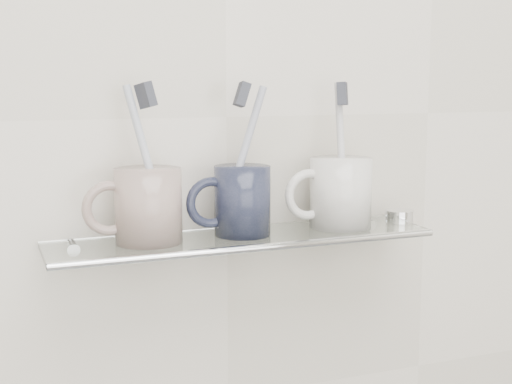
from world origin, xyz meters
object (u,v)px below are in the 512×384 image
mug_right (341,192)px  mug_center (242,201)px  shelf_glass (243,239)px  mug_left (148,206)px

mug_right → mug_center: bearing=157.8°
shelf_glass → mug_center: size_ratio=5.55×
shelf_glass → mug_left: size_ratio=5.41×
mug_center → shelf_glass: bearing=-130.9°
shelf_glass → mug_center: mug_center is taller
mug_left → mug_right: bearing=4.8°
mug_left → mug_center: size_ratio=1.03×
mug_left → mug_right: mug_right is taller
shelf_glass → mug_center: (0.00, 0.00, 0.05)m
shelf_glass → mug_left: mug_left is taller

